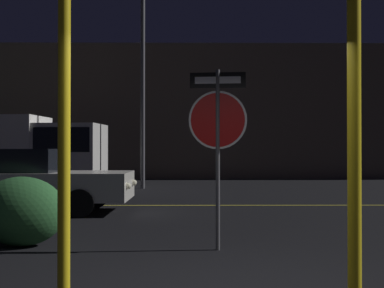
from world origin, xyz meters
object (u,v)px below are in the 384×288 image
at_px(yellow_pole_right, 354,139).
at_px(hedge_bush_1, 21,211).
at_px(street_lamp, 143,45).
at_px(stop_sign, 218,123).
at_px(delivery_truck, 25,148).
at_px(passing_car_2, 20,181).
at_px(yellow_pole_left, 64,133).

bearing_deg(yellow_pole_right, hedge_bush_1, 148.54).
height_order(yellow_pole_right, street_lamp, street_lamp).
xyz_separation_m(stop_sign, delivery_truck, (-6.34, 11.97, -0.31)).
relative_size(yellow_pole_right, delivery_truck, 0.51).
distance_m(stop_sign, passing_car_2, 6.24).
xyz_separation_m(yellow_pole_left, street_lamp, (-0.49, 14.49, 3.64)).
bearing_deg(yellow_pole_left, yellow_pole_right, 9.40).
distance_m(passing_car_2, street_lamp, 8.87).
xyz_separation_m(yellow_pole_right, street_lamp, (-3.30, 14.03, 3.68)).
bearing_deg(stop_sign, yellow_pole_right, -53.50).
distance_m(yellow_pole_right, hedge_bush_1, 4.93).
distance_m(yellow_pole_left, hedge_bush_1, 3.42).
distance_m(hedge_bush_1, street_lamp, 12.46).
height_order(delivery_truck, street_lamp, street_lamp).
height_order(yellow_pole_right, passing_car_2, yellow_pole_right).
xyz_separation_m(hedge_bush_1, street_lamp, (0.81, 11.51, 4.70)).
relative_size(passing_car_2, street_lamp, 0.66).
bearing_deg(stop_sign, street_lamp, 106.85).
bearing_deg(passing_car_2, yellow_pole_left, 20.93).
bearing_deg(stop_sign, hedge_bush_1, -179.20).
distance_m(hedge_bush_1, passing_car_2, 4.39).
distance_m(yellow_pole_left, passing_car_2, 7.67).
height_order(passing_car_2, delivery_truck, delivery_truck).
distance_m(stop_sign, yellow_pole_right, 2.54).
distance_m(stop_sign, street_lamp, 12.48).
bearing_deg(yellow_pole_left, passing_car_2, 110.31).
distance_m(stop_sign, yellow_pole_left, 3.10).
bearing_deg(yellow_pole_left, stop_sign, 59.74).
height_order(yellow_pole_left, hedge_bush_1, yellow_pole_left).
bearing_deg(street_lamp, hedge_bush_1, -94.04).
height_order(hedge_bush_1, passing_car_2, passing_car_2).
xyz_separation_m(yellow_pole_left, delivery_truck, (-4.79, 14.63, -0.10)).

